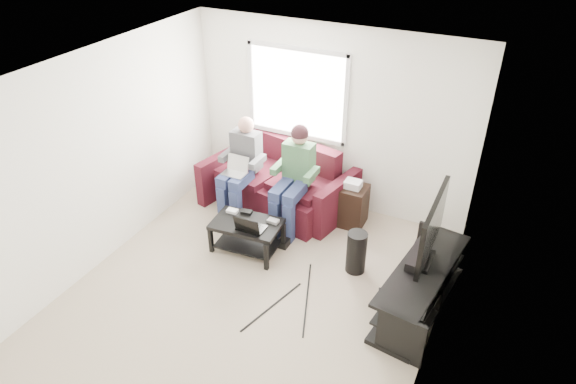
% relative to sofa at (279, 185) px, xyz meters
% --- Properties ---
extents(floor, '(4.50, 4.50, 0.00)m').
position_rel_sofa_xyz_m(floor, '(0.57, -1.82, -0.34)').
color(floor, '#C7B19B').
rests_on(floor, ground).
extents(ceiling, '(4.50, 4.50, 0.00)m').
position_rel_sofa_xyz_m(ceiling, '(0.57, -1.82, 2.26)').
color(ceiling, white).
rests_on(ceiling, wall_back).
extents(wall_back, '(4.50, 0.00, 4.50)m').
position_rel_sofa_xyz_m(wall_back, '(0.57, 0.43, 0.96)').
color(wall_back, white).
rests_on(wall_back, floor).
extents(wall_front, '(4.50, 0.00, 4.50)m').
position_rel_sofa_xyz_m(wall_front, '(0.57, -4.07, 0.96)').
color(wall_front, white).
rests_on(wall_front, floor).
extents(wall_left, '(0.00, 4.50, 4.50)m').
position_rel_sofa_xyz_m(wall_left, '(-1.43, -1.82, 0.96)').
color(wall_left, white).
rests_on(wall_left, floor).
extents(wall_right, '(0.00, 4.50, 4.50)m').
position_rel_sofa_xyz_m(wall_right, '(2.57, -1.82, 0.96)').
color(wall_right, white).
rests_on(wall_right, floor).
extents(window, '(1.48, 0.04, 1.28)m').
position_rel_sofa_xyz_m(window, '(0.07, 0.42, 1.26)').
color(window, white).
rests_on(window, wall_back).
extents(sofa, '(2.19, 1.29, 0.94)m').
position_rel_sofa_xyz_m(sofa, '(0.00, 0.00, 0.00)').
color(sofa, '#3E0F18').
rests_on(sofa, floor).
extents(person_left, '(0.40, 0.70, 1.39)m').
position_rel_sofa_xyz_m(person_left, '(-0.40, -0.37, 0.43)').
color(person_left, navy).
rests_on(person_left, sofa).
extents(person_right, '(0.40, 0.71, 1.44)m').
position_rel_sofa_xyz_m(person_right, '(0.40, -0.35, 0.49)').
color(person_right, navy).
rests_on(person_right, sofa).
extents(laptop_silver, '(0.38, 0.33, 0.24)m').
position_rel_sofa_xyz_m(laptop_silver, '(-0.40, -0.53, 0.42)').
color(laptop_silver, silver).
rests_on(laptop_silver, person_left).
extents(coffee_table, '(0.91, 0.60, 0.43)m').
position_rel_sofa_xyz_m(coffee_table, '(0.11, -1.13, -0.02)').
color(coffee_table, black).
rests_on(coffee_table, floor).
extents(laptop_black, '(0.37, 0.28, 0.24)m').
position_rel_sofa_xyz_m(laptop_black, '(0.23, -1.21, 0.21)').
color(laptop_black, black).
rests_on(laptop_black, coffee_table).
extents(controller_a, '(0.15, 0.10, 0.04)m').
position_rel_sofa_xyz_m(controller_a, '(-0.17, -1.01, 0.11)').
color(controller_a, silver).
rests_on(controller_a, coffee_table).
extents(controller_b, '(0.15, 0.11, 0.04)m').
position_rel_sofa_xyz_m(controller_b, '(0.01, -0.95, 0.11)').
color(controller_b, black).
rests_on(controller_b, coffee_table).
extents(controller_c, '(0.14, 0.09, 0.04)m').
position_rel_sofa_xyz_m(controller_c, '(0.41, -0.98, 0.11)').
color(controller_c, gray).
rests_on(controller_c, coffee_table).
extents(tv_stand, '(0.73, 1.73, 0.55)m').
position_rel_sofa_xyz_m(tv_stand, '(2.34, -1.18, -0.09)').
color(tv_stand, black).
rests_on(tv_stand, floor).
extents(tv, '(0.12, 1.10, 0.81)m').
position_rel_sofa_xyz_m(tv, '(2.34, -1.08, 0.67)').
color(tv, black).
rests_on(tv, tv_stand).
extents(soundbar, '(0.12, 0.50, 0.10)m').
position_rel_sofa_xyz_m(soundbar, '(2.22, -1.08, 0.26)').
color(soundbar, black).
rests_on(soundbar, tv_stand).
extents(drink_cup, '(0.08, 0.08, 0.12)m').
position_rel_sofa_xyz_m(drink_cup, '(2.29, -0.55, 0.27)').
color(drink_cup, '#AF804B').
rests_on(drink_cup, tv_stand).
extents(console_white, '(0.30, 0.22, 0.06)m').
position_rel_sofa_xyz_m(console_white, '(2.34, -1.58, -0.02)').
color(console_white, silver).
rests_on(console_white, tv_stand).
extents(console_grey, '(0.34, 0.26, 0.08)m').
position_rel_sofa_xyz_m(console_grey, '(2.34, -0.88, -0.01)').
color(console_grey, gray).
rests_on(console_grey, tv_stand).
extents(console_black, '(0.38, 0.30, 0.07)m').
position_rel_sofa_xyz_m(console_black, '(2.34, -1.23, -0.01)').
color(console_black, black).
rests_on(console_black, tv_stand).
extents(subwoofer, '(0.24, 0.24, 0.55)m').
position_rel_sofa_xyz_m(subwoofer, '(1.50, -0.90, -0.07)').
color(subwoofer, black).
rests_on(subwoofer, floor).
extents(keyboard_floor, '(0.35, 0.51, 0.03)m').
position_rel_sofa_xyz_m(keyboard_floor, '(2.04, -1.30, -0.33)').
color(keyboard_floor, black).
rests_on(keyboard_floor, floor).
extents(end_table, '(0.39, 0.39, 0.68)m').
position_rel_sofa_xyz_m(end_table, '(1.10, 0.02, -0.04)').
color(end_table, black).
rests_on(end_table, floor).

